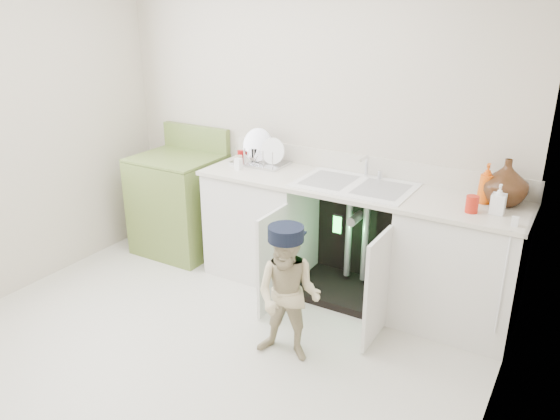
% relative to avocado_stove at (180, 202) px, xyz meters
% --- Properties ---
extents(ground, '(3.50, 3.50, 0.00)m').
position_rel_avocado_stove_xyz_m(ground, '(1.12, -1.18, -0.46)').
color(ground, beige).
rests_on(ground, ground).
extents(room_shell, '(6.00, 5.50, 1.26)m').
position_rel_avocado_stove_xyz_m(room_shell, '(1.12, -1.18, 0.79)').
color(room_shell, beige).
rests_on(room_shell, ground).
extents(counter_run, '(2.44, 1.02, 1.21)m').
position_rel_avocado_stove_xyz_m(counter_run, '(1.70, 0.03, 0.01)').
color(counter_run, white).
rests_on(counter_run, ground).
extents(avocado_stove, '(0.71, 0.65, 1.11)m').
position_rel_avocado_stove_xyz_m(avocado_stove, '(0.00, 0.00, 0.00)').
color(avocado_stove, olive).
rests_on(avocado_stove, ground).
extents(repair_worker, '(0.48, 0.81, 0.90)m').
position_rel_avocado_stove_xyz_m(repair_worker, '(1.66, -0.92, 0.00)').
color(repair_worker, beige).
rests_on(repair_worker, ground).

